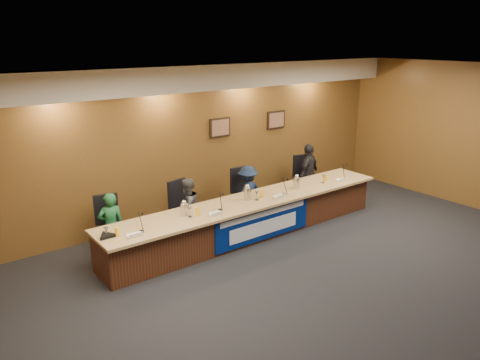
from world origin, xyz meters
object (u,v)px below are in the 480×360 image
object	(u,v)px
banner	(264,224)
carafe_mid	(247,194)
office_chair_d	(305,181)
speakerphone	(107,236)
carafe_left	(184,210)
carafe_right	(296,183)
panelist_a	(111,226)
office_chair_b	(185,211)
panelist_d	(308,173)
dais_body	(250,218)
office_chair_c	(245,196)
panelist_b	(188,208)
office_chair_a	(110,230)
panelist_c	(248,193)

from	to	relation	value
banner	carafe_mid	distance (m)	0.65
office_chair_d	speakerphone	distance (m)	5.21
carafe_left	carafe_right	xyz separation A→B (m)	(2.61, -0.07, 0.01)
panelist_a	carafe_mid	size ratio (longest dim) A/B	4.95
office_chair_d	carafe_left	size ratio (longest dim) A/B	2.21
office_chair_b	panelist_d	bearing A→B (deg)	-14.39
banner	speakerphone	size ratio (longest dim) A/B	6.88
dais_body	office_chair_c	bearing A→B (deg)	58.56
panelist_b	banner	bearing A→B (deg)	113.60
panelist_a	office_chair_b	distance (m)	1.54
office_chair_b	carafe_left	distance (m)	0.99
dais_body	speakerphone	distance (m)	2.91
office_chair_c	carafe_mid	bearing A→B (deg)	-125.16
panelist_b	carafe_right	size ratio (longest dim) A/B	5.08
office_chair_a	panelist_b	bearing A→B (deg)	10.42
office_chair_d	panelist_c	bearing A→B (deg)	-158.90
carafe_mid	panelist_c	bearing A→B (deg)	50.90
panelist_b	panelist_d	world-z (taller)	panelist_d
office_chair_d	carafe_left	bearing A→B (deg)	-150.19
office_chair_a	panelist_c	bearing A→B (deg)	12.25
banner	carafe_mid	xyz separation A→B (m)	(-0.08, 0.41, 0.49)
panelist_b	carafe_left	world-z (taller)	panelist_b
panelist_c	office_chair_a	bearing A→B (deg)	-11.40
office_chair_a	office_chair_b	bearing A→B (deg)	14.16
office_chair_a	carafe_mid	distance (m)	2.59
panelist_b	panelist_d	distance (m)	3.24
dais_body	panelist_a	world-z (taller)	panelist_a
dais_body	panelist_d	size ratio (longest dim) A/B	4.30
dais_body	carafe_left	distance (m)	1.54
banner	panelist_c	bearing A→B (deg)	66.36
office_chair_c	carafe_left	size ratio (longest dim) A/B	2.21
carafe_mid	carafe_right	bearing A→B (deg)	-2.46
banner	office_chair_d	world-z (taller)	banner
panelist_b	carafe_mid	world-z (taller)	panelist_b
office_chair_a	carafe_right	xyz separation A→B (m)	(3.67, -0.85, 0.38)
panelist_d	carafe_mid	bearing A→B (deg)	-3.53
office_chair_c	office_chair_a	bearing A→B (deg)	-179.76
banner	office_chair_a	bearing A→B (deg)	154.27
panelist_a	carafe_mid	world-z (taller)	panelist_a
panelist_d	carafe_mid	world-z (taller)	panelist_d
panelist_c	office_chair_b	xyz separation A→B (m)	(-1.47, 0.10, -0.10)
office_chair_d	carafe_right	world-z (taller)	carafe_right
office_chair_c	office_chair_d	bearing A→B (deg)	0.24
office_chair_b	banner	bearing A→B (deg)	-63.57
panelist_c	office_chair_d	bearing A→B (deg)	173.74
office_chair_c	carafe_right	distance (m)	1.15
banner	panelist_b	bearing A→B (deg)	131.50
banner	office_chair_b	bearing A→B (deg)	129.06
panelist_d	office_chair_d	world-z (taller)	panelist_d
office_chair_a	carafe_mid	bearing A→B (deg)	-3.98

